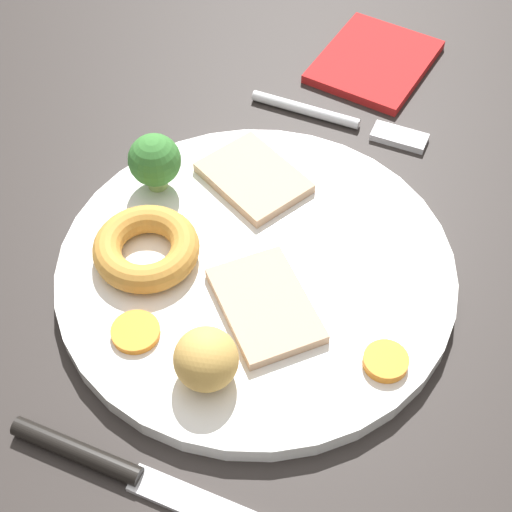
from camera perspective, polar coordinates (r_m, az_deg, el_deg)
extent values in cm
cube|color=#2B2623|center=(55.53, -3.78, -4.53)|extent=(120.00, 84.00, 3.60)
cylinder|color=white|center=(54.70, 0.00, -1.11)|extent=(27.81, 27.81, 1.40)
cube|color=tan|center=(51.81, 0.80, -3.34)|extent=(9.75, 9.49, 0.80)
cube|color=tan|center=(59.20, -0.25, 5.76)|extent=(8.88, 9.50, 0.80)
torus|color=#C68938|center=(54.32, -8.02, 0.56)|extent=(7.41, 7.41, 2.01)
ellipsoid|color=tan|center=(47.76, -3.66, -7.52)|extent=(5.55, 5.50, 3.72)
cylinder|color=orange|center=(51.22, -8.78, -5.50)|extent=(3.20, 3.20, 0.50)
cylinder|color=orange|center=(50.04, 9.45, -7.58)|extent=(2.88, 2.88, 0.66)
cylinder|color=#8CB766|center=(59.18, -7.22, 5.57)|extent=(1.51, 1.51, 1.28)
sphere|color=#387A33|center=(57.77, -7.42, 6.96)|extent=(3.92, 3.92, 3.92)
cylinder|color=silver|center=(67.07, 3.62, 10.63)|extent=(1.65, 9.54, 0.90)
cube|color=silver|center=(65.67, 10.42, 8.53)|extent=(2.35, 4.64, 0.60)
cylinder|color=black|center=(48.98, -12.98, -13.69)|extent=(1.83, 8.57, 1.20)
cube|color=silver|center=(46.88, -3.08, -18.11)|extent=(2.48, 10.60, 0.40)
cube|color=red|center=(72.84, 8.64, 13.85)|extent=(12.61, 11.06, 0.80)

